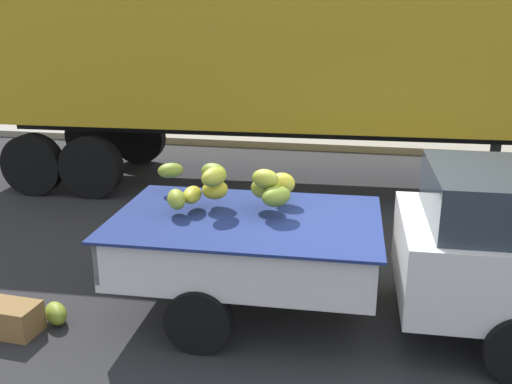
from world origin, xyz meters
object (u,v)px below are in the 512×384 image
object	(u,v)px
pickup_truck	(436,247)
semi_trailer	(304,46)
produce_crate	(13,319)
fallen_banana_bunch_near_tailgate	(56,313)

from	to	relation	value
pickup_truck	semi_trailer	bearing A→B (deg)	110.58
semi_trailer	produce_crate	xyz separation A→B (m)	(-2.25, -5.61, -2.39)
pickup_truck	produce_crate	world-z (taller)	pickup_truck
semi_trailer	fallen_banana_bunch_near_tailgate	distance (m)	6.19
semi_trailer	fallen_banana_bunch_near_tailgate	world-z (taller)	semi_trailer
semi_trailer	fallen_banana_bunch_near_tailgate	bearing A→B (deg)	-111.98
fallen_banana_bunch_near_tailgate	produce_crate	distance (m)	0.42
semi_trailer	produce_crate	size ratio (longest dim) A/B	23.24
fallen_banana_bunch_near_tailgate	produce_crate	world-z (taller)	produce_crate
pickup_truck	semi_trailer	world-z (taller)	semi_trailer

